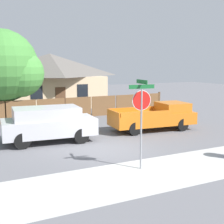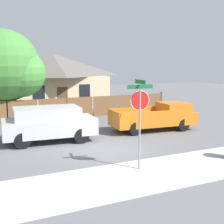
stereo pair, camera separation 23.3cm
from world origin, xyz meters
The scene contains 8 objects.
ground_plane centered at (0.00, 0.00, 0.00)m, with size 80.00×80.00×0.00m, color slate.
sidewalk_strip centered at (0.00, -3.60, 0.00)m, with size 36.00×3.20×0.01m.
wooden_fence centered at (1.85, 8.87, 0.76)m, with size 14.65×0.12×1.61m.
house centered at (1.71, 15.74, 2.54)m, with size 9.69×6.33×4.89m.
oak_tree centered at (-3.08, 9.92, 3.71)m, with size 5.32×5.07×6.35m.
red_suv centered at (-2.12, 2.66, 0.99)m, with size 4.80×2.44×1.81m.
orange_pickup centered at (4.44, 2.64, 0.82)m, with size 5.25×2.41×1.63m.
stop_sign centered at (-0.10, -2.96, 2.34)m, with size 1.01×0.91×3.40m.
Camera 2 is at (-6.05, -12.82, 4.00)m, focal length 50.00 mm.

